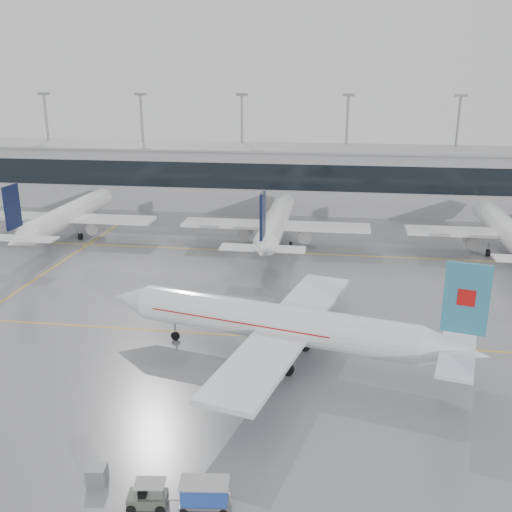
# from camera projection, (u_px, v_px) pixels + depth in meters

# --- Properties ---
(ground) EXTENTS (320.00, 320.00, 0.00)m
(ground) POSITION_uv_depth(u_px,v_px,m) (240.00, 336.00, 59.61)
(ground) COLOR gray
(ground) RESTS_ON ground
(taxi_line_main) EXTENTS (120.00, 0.25, 0.01)m
(taxi_line_main) POSITION_uv_depth(u_px,v_px,m) (240.00, 336.00, 59.60)
(taxi_line_main) COLOR yellow
(taxi_line_main) RESTS_ON ground
(taxi_line_north) EXTENTS (120.00, 0.25, 0.01)m
(taxi_line_north) POSITION_uv_depth(u_px,v_px,m) (272.00, 252.00, 87.92)
(taxi_line_north) COLOR yellow
(taxi_line_north) RESTS_ON ground
(taxi_line_cross) EXTENTS (0.25, 60.00, 0.01)m
(taxi_line_cross) POSITION_uv_depth(u_px,v_px,m) (42.00, 275.00, 77.82)
(taxi_line_cross) COLOR yellow
(taxi_line_cross) RESTS_ON ground
(terminal) EXTENTS (180.00, 15.00, 12.00)m
(terminal) POSITION_uv_depth(u_px,v_px,m) (291.00, 178.00, 116.32)
(terminal) COLOR #96969A
(terminal) RESTS_ON ground
(terminal_glass) EXTENTS (180.00, 0.20, 5.00)m
(terminal_glass) POSITION_uv_depth(u_px,v_px,m) (287.00, 177.00, 108.74)
(terminal_glass) COLOR black
(terminal_glass) RESTS_ON ground
(terminal_roof) EXTENTS (182.00, 16.00, 0.40)m
(terminal_roof) POSITION_uv_depth(u_px,v_px,m) (291.00, 148.00, 114.45)
(terminal_roof) COLOR gray
(terminal_roof) RESTS_ON ground
(light_masts) EXTENTS (156.40, 1.00, 22.60)m
(light_masts) POSITION_uv_depth(u_px,v_px,m) (294.00, 139.00, 119.77)
(light_masts) COLOR gray
(light_masts) RESTS_ON ground
(air_canada_jet) EXTENTS (36.60, 29.81, 11.64)m
(air_canada_jet) POSITION_uv_depth(u_px,v_px,m) (285.00, 325.00, 53.36)
(air_canada_jet) COLOR white
(air_canada_jet) RESTS_ON ground
(parked_jet_b) EXTENTS (29.64, 36.96, 11.72)m
(parked_jet_b) POSITION_uv_depth(u_px,v_px,m) (67.00, 216.00, 95.02)
(parked_jet_b) COLOR white
(parked_jet_b) RESTS_ON ground
(parked_jet_c) EXTENTS (29.64, 36.96, 11.72)m
(parked_jet_c) POSITION_uv_depth(u_px,v_px,m) (275.00, 223.00, 90.29)
(parked_jet_c) COLOR white
(parked_jet_c) RESTS_ON ground
(parked_jet_d) EXTENTS (29.64, 36.96, 11.72)m
(parked_jet_d) POSITION_uv_depth(u_px,v_px,m) (507.00, 231.00, 85.56)
(parked_jet_d) COLOR white
(parked_jet_d) RESTS_ON ground
(baggage_tug) EXTENTS (3.72, 1.80, 1.78)m
(baggage_tug) POSITION_uv_depth(u_px,v_px,m) (148.00, 498.00, 35.76)
(baggage_tug) COLOR #454A41
(baggage_tug) RESTS_ON ground
(baggage_cart) EXTENTS (3.26, 2.07, 1.91)m
(baggage_cart) POSITION_uv_depth(u_px,v_px,m) (204.00, 493.00, 35.54)
(baggage_cart) COLOR gray
(baggage_cart) RESTS_ON ground
(gse_unit) EXTENTS (1.38, 1.30, 1.26)m
(gse_unit) POSITION_uv_depth(u_px,v_px,m) (97.00, 475.00, 37.85)
(gse_unit) COLOR slate
(gse_unit) RESTS_ON ground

